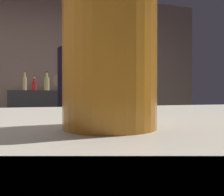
{
  "coord_description": "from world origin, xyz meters",
  "views": [
    {
      "loc": [
        0.03,
        -1.31,
        1.11
      ],
      "look_at": [
        0.2,
        -0.75,
        1.1
      ],
      "focal_mm": 35.55,
      "sensor_mm": 36.0,
      "label": 1
    }
  ],
  "objects_px": {
    "bottle_soy": "(25,83)",
    "pint_glass_far": "(110,42)",
    "chefs_knife": "(108,121)",
    "bartender": "(84,120)",
    "bottle_hot_sauce": "(47,83)",
    "knife_block": "(141,107)",
    "bottle_vinegar": "(34,86)",
    "mixing_bowl": "(1,121)"
  },
  "relations": [
    {
      "from": "bottle_soy",
      "to": "pint_glass_far",
      "type": "bearing_deg",
      "value": -83.98
    },
    {
      "from": "chefs_knife",
      "to": "bartender",
      "type": "bearing_deg",
      "value": -128.42
    },
    {
      "from": "chefs_knife",
      "to": "bottle_hot_sauce",
      "type": "distance_m",
      "value": 1.53
    },
    {
      "from": "bartender",
      "to": "bottle_hot_sauce",
      "type": "relative_size",
      "value": 6.08
    },
    {
      "from": "bartender",
      "to": "pint_glass_far",
      "type": "height_order",
      "value": "bartender"
    },
    {
      "from": "bartender",
      "to": "bottle_hot_sauce",
      "type": "bearing_deg",
      "value": 26.47
    },
    {
      "from": "knife_block",
      "to": "chefs_knife",
      "type": "height_order",
      "value": "knife_block"
    },
    {
      "from": "bottle_soy",
      "to": "chefs_knife",
      "type": "bearing_deg",
      "value": -59.95
    },
    {
      "from": "chefs_knife",
      "to": "bottle_hot_sauce",
      "type": "height_order",
      "value": "bottle_hot_sauce"
    },
    {
      "from": "bartender",
      "to": "bottle_vinegar",
      "type": "relative_size",
      "value": 8.83
    },
    {
      "from": "mixing_bowl",
      "to": "pint_glass_far",
      "type": "distance_m",
      "value": 1.83
    },
    {
      "from": "mixing_bowl",
      "to": "bottle_hot_sauce",
      "type": "bearing_deg",
      "value": 74.59
    },
    {
      "from": "bottle_vinegar",
      "to": "knife_block",
      "type": "bearing_deg",
      "value": -50.2
    },
    {
      "from": "mixing_bowl",
      "to": "bottle_soy",
      "type": "xyz_separation_m",
      "value": [
        0.07,
        1.29,
        0.37
      ]
    },
    {
      "from": "knife_block",
      "to": "bottle_soy",
      "type": "relative_size",
      "value": 1.07
    },
    {
      "from": "chefs_knife",
      "to": "bottle_vinegar",
      "type": "relative_size",
      "value": 1.3
    },
    {
      "from": "pint_glass_far",
      "to": "bottle_vinegar",
      "type": "distance_m",
      "value": 3.12
    },
    {
      "from": "pint_glass_far",
      "to": "chefs_knife",
      "type": "bearing_deg",
      "value": 74.36
    },
    {
      "from": "pint_glass_far",
      "to": "mixing_bowl",
      "type": "bearing_deg",
      "value": 102.5
    },
    {
      "from": "mixing_bowl",
      "to": "bottle_vinegar",
      "type": "bearing_deg",
      "value": 81.94
    },
    {
      "from": "mixing_bowl",
      "to": "knife_block",
      "type": "bearing_deg",
      "value": 3.14
    },
    {
      "from": "chefs_knife",
      "to": "bottle_soy",
      "type": "height_order",
      "value": "bottle_soy"
    },
    {
      "from": "mixing_bowl",
      "to": "bottle_hot_sauce",
      "type": "relative_size",
      "value": 0.61
    },
    {
      "from": "knife_block",
      "to": "bottle_hot_sauce",
      "type": "height_order",
      "value": "bottle_hot_sauce"
    },
    {
      "from": "chefs_knife",
      "to": "bottle_vinegar",
      "type": "xyz_separation_m",
      "value": [
        -0.68,
        1.42,
        0.36
      ]
    },
    {
      "from": "bartender",
      "to": "bottle_hot_sauce",
      "type": "distance_m",
      "value": 1.84
    },
    {
      "from": "knife_block",
      "to": "chefs_knife",
      "type": "distance_m",
      "value": 0.42
    },
    {
      "from": "chefs_knife",
      "to": "bottle_soy",
      "type": "distance_m",
      "value": 1.64
    },
    {
      "from": "knife_block",
      "to": "chefs_knife",
      "type": "bearing_deg",
      "value": -158.0
    },
    {
      "from": "bottle_vinegar",
      "to": "bottle_soy",
      "type": "bearing_deg",
      "value": -157.43
    },
    {
      "from": "bottle_soy",
      "to": "mixing_bowl",
      "type": "bearing_deg",
      "value": -93.12
    },
    {
      "from": "bartender",
      "to": "pint_glass_far",
      "type": "relative_size",
      "value": 11.3
    },
    {
      "from": "mixing_bowl",
      "to": "chefs_knife",
      "type": "xyz_separation_m",
      "value": [
        0.87,
        -0.09,
        -0.02
      ]
    },
    {
      "from": "knife_block",
      "to": "mixing_bowl",
      "type": "xyz_separation_m",
      "value": [
        -1.25,
        -0.07,
        -0.08
      ]
    },
    {
      "from": "knife_block",
      "to": "bottle_vinegar",
      "type": "bearing_deg",
      "value": 129.8
    },
    {
      "from": "bartender",
      "to": "pint_glass_far",
      "type": "bearing_deg",
      "value": -169.14
    },
    {
      "from": "mixing_bowl",
      "to": "chefs_knife",
      "type": "relative_size",
      "value": 0.68
    },
    {
      "from": "knife_block",
      "to": "bottle_vinegar",
      "type": "height_order",
      "value": "bottle_vinegar"
    },
    {
      "from": "bartender",
      "to": "bottle_hot_sauce",
      "type": "height_order",
      "value": "bartender"
    },
    {
      "from": "bartender",
      "to": "bottle_vinegar",
      "type": "xyz_separation_m",
      "value": [
        -0.39,
        1.83,
        0.3
      ]
    },
    {
      "from": "pint_glass_far",
      "to": "bottle_hot_sauce",
      "type": "xyz_separation_m",
      "value": [
        -0.03,
        3.08,
        0.12
      ]
    },
    {
      "from": "bartender",
      "to": "bottle_soy",
      "type": "xyz_separation_m",
      "value": [
        -0.51,
        1.78,
        0.33
      ]
    }
  ]
}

